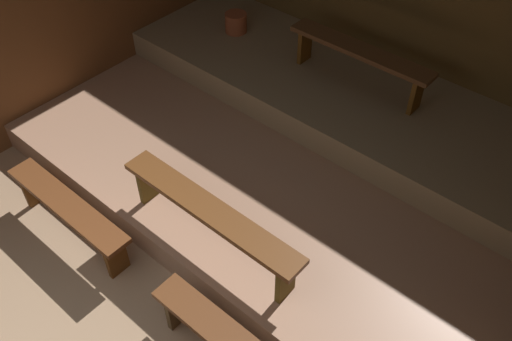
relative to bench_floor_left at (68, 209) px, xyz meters
name	(u,v)px	position (x,y,z in m)	size (l,w,h in m)	color
ground	(243,216)	(1.03, 1.22, -0.40)	(6.02, 5.83, 0.08)	#99795C
platform_lower	(292,161)	(1.03, 2.01, -0.20)	(5.22, 3.46, 0.30)	#A2775C
platform_middle	(346,98)	(1.03, 2.93, 0.10)	(5.22, 1.61, 0.30)	#8E7859
bench_floor_left	(68,209)	(0.00, 0.00, 0.00)	(1.52, 0.25, 0.45)	brown
bench_lower_center	(210,215)	(1.22, 0.62, 0.31)	(1.86, 0.25, 0.45)	brown
bench_middle_center	(360,56)	(1.07, 3.03, 0.61)	(1.64, 0.25, 0.45)	brown
pail_middle	(236,23)	(-0.65, 2.99, 0.36)	(0.26, 0.26, 0.23)	#9E4C2D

